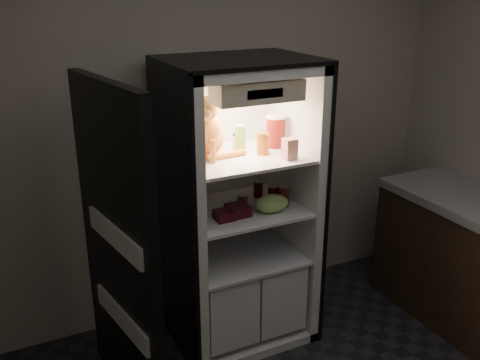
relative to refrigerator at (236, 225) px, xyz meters
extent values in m
plane|color=#B4A896|center=(0.00, 0.42, 0.56)|extent=(3.60, 0.00, 3.60)
cube|color=white|center=(0.00, 0.29, 0.13)|extent=(0.85, 0.06, 1.85)
cube|color=white|center=(-0.40, -0.03, 0.13)|extent=(0.06, 0.70, 1.85)
cube|color=white|center=(0.40, -0.03, 0.13)|extent=(0.06, 0.70, 1.85)
cube|color=white|center=(0.00, -0.03, 1.03)|extent=(0.85, 0.70, 0.06)
cube|color=white|center=(0.00, -0.03, -0.76)|extent=(0.85, 0.70, 0.06)
cube|color=black|center=(-0.44, -0.03, 0.13)|extent=(0.02, 0.72, 1.87)
cube|color=black|center=(0.44, -0.03, 0.13)|extent=(0.02, 0.72, 1.87)
cube|color=black|center=(0.00, -0.03, 1.07)|extent=(0.90, 0.72, 0.02)
cube|color=white|center=(0.00, -0.06, 0.49)|extent=(0.73, 0.62, 0.02)
cube|color=white|center=(0.00, -0.06, 0.14)|extent=(0.73, 0.62, 0.02)
cube|color=white|center=(-0.18, -0.06, -0.44)|extent=(0.34, 0.58, 0.48)
cube|color=white|center=(0.18, -0.06, -0.44)|extent=(0.34, 0.58, 0.48)
cube|color=white|center=(0.00, -0.06, -0.19)|extent=(0.73, 0.62, 0.02)
cube|color=beige|center=(0.00, -0.27, 0.93)|extent=(0.52, 0.18, 0.12)
cube|color=black|center=(0.00, -0.36, 0.93)|extent=(0.22, 0.01, 0.05)
cube|color=black|center=(-0.84, -0.28, 0.13)|extent=(0.20, 0.87, 1.85)
cube|color=white|center=(-0.85, -0.34, -0.24)|extent=(0.16, 0.64, 0.12)
cube|color=white|center=(-0.85, -0.34, 0.26)|extent=(0.16, 0.64, 0.12)
ellipsoid|color=orange|center=(-0.18, 0.05, 0.61)|extent=(0.30, 0.33, 0.23)
ellipsoid|color=orange|center=(-0.22, -0.05, 0.69)|extent=(0.22, 0.21, 0.20)
sphere|color=orange|center=(-0.25, -0.11, 0.82)|extent=(0.18, 0.18, 0.14)
sphere|color=orange|center=(-0.27, -0.17, 0.81)|extent=(0.08, 0.08, 0.06)
cone|color=orange|center=(-0.28, -0.09, 0.89)|extent=(0.07, 0.07, 0.07)
cone|color=orange|center=(-0.20, -0.12, 0.89)|extent=(0.07, 0.07, 0.07)
cylinder|color=orange|center=(-0.28, -0.10, 0.57)|extent=(0.04, 0.04, 0.14)
cylinder|color=orange|center=(-0.21, -0.13, 0.57)|extent=(0.04, 0.04, 0.14)
cylinder|color=orange|center=(-0.11, -0.08, 0.52)|extent=(0.26, 0.06, 0.04)
cylinder|color=green|center=(0.03, 0.00, 0.58)|extent=(0.06, 0.06, 0.16)
cylinder|color=green|center=(0.03, 0.00, 0.66)|extent=(0.07, 0.07, 0.01)
cylinder|color=white|center=(0.03, 0.03, 0.55)|extent=(0.08, 0.08, 0.10)
cylinder|color=blue|center=(0.03, 0.03, 0.61)|extent=(0.08, 0.08, 0.02)
cylinder|color=maroon|center=(0.13, -0.11, 0.56)|extent=(0.08, 0.08, 0.12)
cylinder|color=gold|center=(0.13, -0.11, 0.63)|extent=(0.08, 0.08, 0.01)
cylinder|color=maroon|center=(0.28, 0.00, 0.59)|extent=(0.12, 0.12, 0.19)
cylinder|color=white|center=(0.28, 0.00, 0.70)|extent=(0.12, 0.12, 0.02)
cube|color=silver|center=(0.23, -0.27, 0.56)|extent=(0.07, 0.07, 0.13)
cylinder|color=black|center=(0.18, 0.05, 0.20)|extent=(0.06, 0.06, 0.11)
cylinder|color=#B2B2B2|center=(0.18, 0.05, 0.26)|extent=(0.06, 0.06, 0.00)
cylinder|color=black|center=(0.22, -0.09, 0.21)|extent=(0.06, 0.06, 0.12)
cylinder|color=#B2B2B2|center=(0.22, -0.09, 0.27)|extent=(0.06, 0.06, 0.00)
cylinder|color=black|center=(0.26, -0.16, 0.21)|extent=(0.07, 0.07, 0.13)
cylinder|color=#B2B2B2|center=(0.26, -0.16, 0.28)|extent=(0.07, 0.07, 0.00)
cylinder|color=#532A17|center=(0.01, -0.06, 0.19)|extent=(0.07, 0.07, 0.08)
cylinder|color=#B2B2B2|center=(0.01, -0.06, 0.23)|extent=(0.07, 0.07, 0.01)
ellipsoid|color=#7FB454|center=(0.15, -0.20, 0.20)|extent=(0.22, 0.16, 0.11)
cube|color=#4B0C15|center=(-0.17, -0.18, 0.18)|extent=(0.11, 0.11, 0.06)
cube|color=#4B0C15|center=(-0.07, -0.16, 0.18)|extent=(0.13, 0.13, 0.07)
camera|label=1|loc=(-1.39, -2.87, 1.48)|focal=40.00mm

